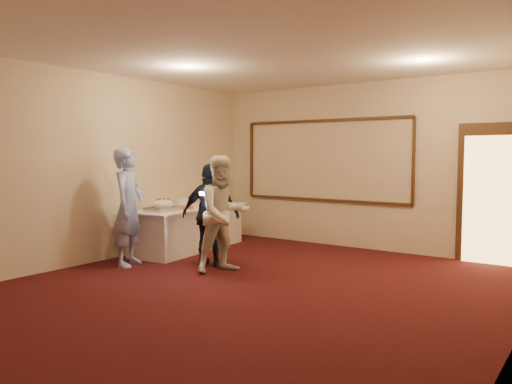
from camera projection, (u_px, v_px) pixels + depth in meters
floor at (250, 290)px, 6.26m from camera, size 7.00×7.00×0.00m
room_walls at (249, 128)px, 6.11m from camera, size 6.04×7.04×3.02m
wall_molding at (324, 160)px, 9.42m from camera, size 3.45×0.04×1.55m
doorway at (493, 195)px, 7.74m from camera, size 1.05×0.07×2.20m
buffet_table at (188, 228)px, 8.98m from camera, size 1.19×2.52×0.77m
pavlova_tray at (163, 206)px, 8.22m from camera, size 0.41×0.58×0.21m
cupcake_stand at (215, 194)px, 9.73m from camera, size 0.32×0.32×0.46m
plate_stack_a at (183, 203)px, 8.99m from camera, size 0.18×0.18×0.15m
plate_stack_b at (212, 201)px, 9.19m from camera, size 0.20×0.20×0.17m
tart at (185, 208)px, 8.53m from camera, size 0.31×0.31×0.06m
man at (129, 207)px, 7.64m from camera, size 0.67×0.78×1.81m
woman at (224, 214)px, 7.24m from camera, size 0.90×1.00×1.69m
guest at (210, 215)px, 7.63m from camera, size 0.99×0.67×1.57m
camera_flash at (202, 194)px, 7.37m from camera, size 0.08×0.06×0.05m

